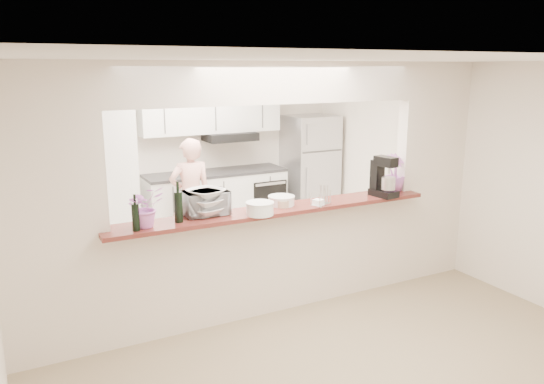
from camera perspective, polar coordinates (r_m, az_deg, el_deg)
floor at (r=5.63m, az=0.21°, el=-12.39°), size 6.00×6.00×0.00m
tile_overlay at (r=6.93m, az=-5.83°, el=-7.36°), size 5.00×2.90×0.01m
partition at (r=5.17m, az=0.22°, el=2.59°), size 5.00×0.15×2.50m
bar_counter at (r=5.41m, az=0.24°, el=-6.90°), size 3.40×0.38×1.09m
kitchen_cabinets at (r=7.68m, az=-10.56°, el=2.05°), size 3.15×0.62×2.25m
refrigerator at (r=8.55m, az=4.09°, el=2.52°), size 0.75×0.70×1.70m
flower_left at (r=4.69m, az=-13.53°, el=-1.56°), size 0.38×0.34×0.36m
wine_bottle_a at (r=4.61m, az=-14.46°, el=-2.58°), size 0.06×0.06×0.32m
wine_bottle_b at (r=4.78m, az=-10.04°, el=-1.52°), size 0.07×0.07×0.37m
toaster_oven at (r=4.99m, az=-7.17°, el=-1.17°), size 0.41×0.28×0.23m
serving_bowls at (r=4.98m, az=-7.10°, el=-1.13°), size 0.42×0.42×0.24m
plate_stack_a at (r=4.97m, az=-1.31°, el=-1.78°), size 0.27×0.27×0.12m
plate_stack_b at (r=5.31m, az=1.02°, el=-0.92°), size 0.27×0.27×0.09m
red_bowl at (r=5.15m, az=-1.10°, el=-1.50°), size 0.16×0.16×0.07m
tan_bowl at (r=5.26m, az=1.13°, el=-1.21°), size 0.15×0.15×0.07m
utensil_caddy at (r=5.33m, az=5.26°, el=-0.53°), size 0.25×0.20×0.20m
stand_mixer at (r=5.78m, az=11.87°, el=1.45°), size 0.22×0.32×0.43m
flower_right at (r=6.06m, az=13.05°, el=2.04°), size 0.25×0.25×0.41m
person at (r=7.06m, az=-8.72°, el=-0.55°), size 0.58×0.40×1.55m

